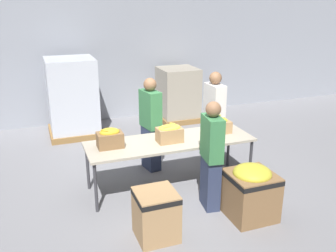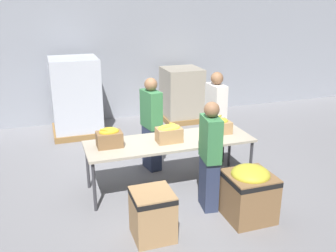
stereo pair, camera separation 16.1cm
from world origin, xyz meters
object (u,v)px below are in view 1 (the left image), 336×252
(volunteer_0, at_px, (151,125))
(pallet_stack_1, at_px, (72,98))
(banana_box_2, at_px, (217,125))
(volunteer_2, at_px, (214,117))
(donation_bin_0, at_px, (156,213))
(sorting_table, at_px, (170,143))
(donation_bin_1, at_px, (251,190))
(banana_box_1, at_px, (169,133))
(volunteer_1, at_px, (211,157))
(pallet_stack_0, at_px, (178,95))
(banana_box_0, at_px, (110,138))

(volunteer_0, relative_size, pallet_stack_1, 0.97)
(banana_box_2, height_order, volunteer_2, volunteer_2)
(donation_bin_0, relative_size, pallet_stack_1, 0.38)
(sorting_table, height_order, volunteer_2, volunteer_2)
(volunteer_2, bearing_deg, donation_bin_1, -14.53)
(banana_box_1, height_order, volunteer_1, volunteer_1)
(banana_box_1, relative_size, banana_box_2, 0.89)
(volunteer_1, bearing_deg, volunteer_0, 22.37)
(banana_box_1, distance_m, donation_bin_0, 1.50)
(banana_box_1, relative_size, pallet_stack_0, 0.30)
(donation_bin_1, bearing_deg, sorting_table, 120.65)
(banana_box_1, relative_size, donation_bin_1, 0.50)
(banana_box_2, distance_m, donation_bin_1, 1.44)
(donation_bin_1, height_order, pallet_stack_1, pallet_stack_1)
(banana_box_1, relative_size, volunteer_0, 0.23)
(donation_bin_1, relative_size, pallet_stack_0, 0.60)
(donation_bin_0, height_order, pallet_stack_0, pallet_stack_0)
(volunteer_1, xyz_separation_m, pallet_stack_1, (-1.51, 3.93, 0.05))
(volunteer_1, relative_size, pallet_stack_0, 1.23)
(sorting_table, height_order, pallet_stack_1, pallet_stack_1)
(volunteer_0, distance_m, donation_bin_0, 2.16)
(banana_box_2, xyz_separation_m, donation_bin_1, (-0.12, -1.34, -0.53))
(volunteer_2, relative_size, donation_bin_1, 2.16)
(banana_box_1, relative_size, volunteer_2, 0.23)
(volunteer_1, bearing_deg, pallet_stack_0, -7.71)
(banana_box_0, xyz_separation_m, volunteer_2, (2.13, 0.70, -0.11))
(donation_bin_1, bearing_deg, banana_box_2, 84.73)
(banana_box_0, distance_m, donation_bin_1, 2.22)
(banana_box_2, distance_m, volunteer_0, 1.18)
(volunteer_2, distance_m, pallet_stack_0, 2.56)
(volunteer_1, relative_size, donation_bin_0, 2.49)
(banana_box_0, distance_m, banana_box_1, 0.94)
(banana_box_1, bearing_deg, pallet_stack_1, 109.82)
(banana_box_1, bearing_deg, volunteer_2, 33.75)
(banana_box_2, relative_size, volunteer_0, 0.26)
(banana_box_1, xyz_separation_m, donation_bin_1, (0.78, -1.21, -0.54))
(donation_bin_0, bearing_deg, donation_bin_1, 0.00)
(banana_box_2, distance_m, donation_bin_0, 2.12)
(banana_box_0, relative_size, volunteer_0, 0.23)
(banana_box_0, xyz_separation_m, banana_box_2, (1.84, 0.03, -0.02))
(banana_box_2, xyz_separation_m, pallet_stack_1, (-2.04, 3.04, -0.09))
(banana_box_1, bearing_deg, donation_bin_1, -57.24)
(banana_box_2, relative_size, donation_bin_1, 0.56)
(banana_box_1, distance_m, pallet_stack_0, 3.66)
(volunteer_1, bearing_deg, pallet_stack_1, 28.49)
(volunteer_1, height_order, pallet_stack_1, pallet_stack_1)
(donation_bin_0, bearing_deg, banana_box_1, 62.22)
(sorting_table, bearing_deg, volunteer_2, 32.85)
(sorting_table, distance_m, pallet_stack_0, 3.59)
(sorting_table, relative_size, banana_box_1, 6.83)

